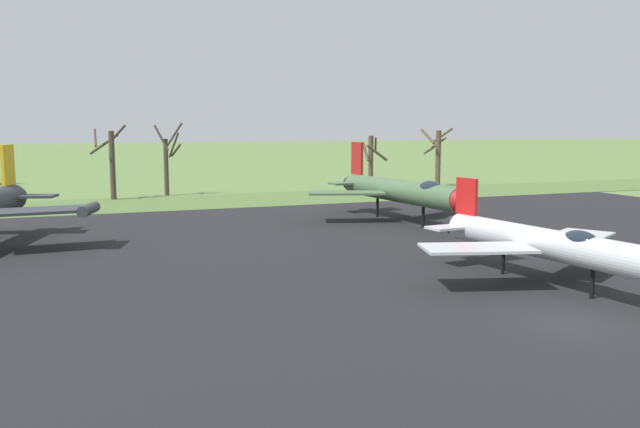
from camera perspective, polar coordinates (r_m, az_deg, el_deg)
The scene contains 10 objects.
ground_plane at distance 24.84m, azimuth 20.91°, elevation -8.93°, with size 600.00×600.00×0.00m, color #607F42.
asphalt_apron at distance 35.85m, azimuth 6.14°, elevation -3.45°, with size 72.62×45.62×0.05m, color black.
grass_verge_strip at distance 62.59m, azimuth -6.01°, elevation 1.25°, with size 132.62×12.00×0.06m, color #557239.
jet_fighter_front_left at distance 29.56m, azimuth 19.48°, elevation -2.47°, with size 10.99×13.78×4.36m.
jet_fighter_rear_center at distance 47.09m, azimuth 7.20°, elevation 2.02°, with size 12.84×16.59×5.69m.
info_placard_rear_center at distance 41.44m, azimuth 12.55°, elevation -1.29°, with size 0.52×0.35×0.97m.
bare_tree_far_left at distance 65.18m, azimuth -17.75°, elevation 4.50°, with size 3.43×3.48×7.13m.
bare_tree_left_of_center at distance 68.02m, azimuth -13.12°, elevation 4.66°, with size 2.90×2.89×7.36m.
bare_tree_center at distance 74.31m, azimuth 4.48°, elevation 4.76°, with size 2.76×2.35×5.95m.
bare_tree_right_of_center at distance 77.83m, azimuth 10.15°, elevation 5.19°, with size 3.34×3.21×6.84m.
Camera 1 is at (-16.18, -17.58, 6.83)m, focal length 36.73 mm.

